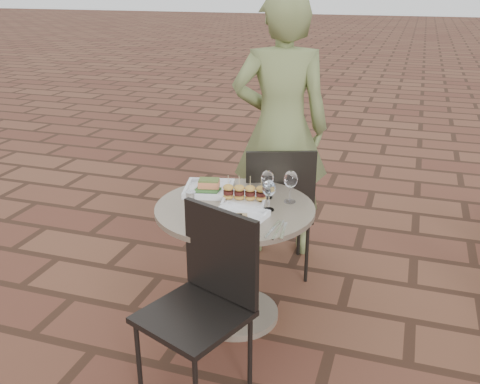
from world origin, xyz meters
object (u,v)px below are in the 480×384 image
(chair_far, at_px, (278,202))
(diner, at_px, (281,129))
(cafe_table, at_px, (235,245))
(plate_salmon, at_px, (209,188))
(plate_sliders, at_px, (245,196))
(chair_near, at_px, (207,290))
(plate_tuna, at_px, (236,217))

(chair_far, bearing_deg, diner, -96.38)
(cafe_table, relative_size, plate_salmon, 2.63)
(cafe_table, bearing_deg, diner, 88.70)
(chair_far, bearing_deg, plate_sliders, 60.25)
(chair_near, relative_size, plate_salmon, 2.72)
(chair_near, height_order, plate_salmon, chair_near)
(chair_far, distance_m, plate_salmon, 0.55)
(plate_sliders, distance_m, plate_tuna, 0.25)
(chair_far, height_order, chair_near, same)
(diner, height_order, plate_tuna, diner)
(plate_salmon, relative_size, plate_tuna, 1.07)
(plate_salmon, bearing_deg, chair_far, 49.64)
(cafe_table, bearing_deg, plate_salmon, 143.17)
(cafe_table, distance_m, chair_far, 0.57)
(diner, distance_m, plate_tuna, 1.13)
(chair_far, height_order, diner, diner)
(chair_near, xyz_separation_m, plate_salmon, (-0.28, 0.76, 0.20))
(diner, distance_m, plate_salmon, 0.84)
(plate_sliders, bearing_deg, diner, 90.66)
(chair_far, relative_size, chair_near, 1.00)
(chair_far, relative_size, plate_tuna, 2.90)
(plate_sliders, xyz_separation_m, plate_tuna, (0.03, -0.25, -0.02))
(chair_far, xyz_separation_m, plate_sliders, (-0.08, -0.48, 0.22))
(chair_near, relative_size, diner, 0.50)
(plate_salmon, height_order, plate_tuna, plate_salmon)
(cafe_table, relative_size, chair_near, 0.97)
(chair_near, bearing_deg, plate_sliders, 113.58)
(chair_near, xyz_separation_m, plate_sliders, (-0.03, 0.67, 0.22))
(plate_tuna, bearing_deg, chair_near, -90.97)
(chair_near, relative_size, plate_sliders, 3.32)
(cafe_table, height_order, diner, diner)
(chair_far, distance_m, plate_tuna, 0.75)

